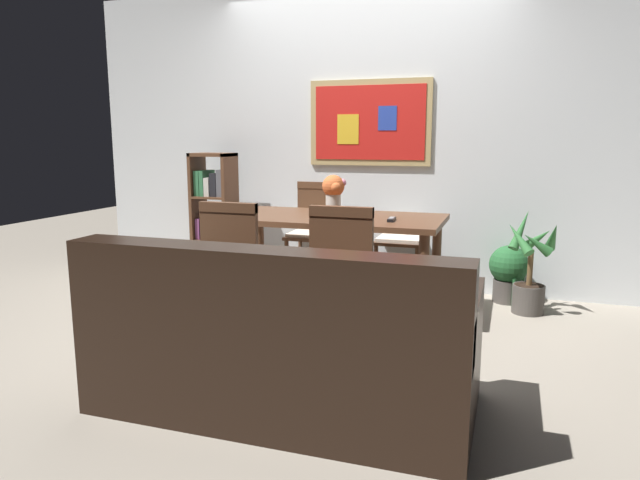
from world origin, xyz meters
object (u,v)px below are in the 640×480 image
dining_chair_near_right (346,266)px  tv_remote (392,219)px  dining_chair_near_left (237,259)px  dining_chair_far_right (402,228)px  leather_couch (281,347)px  dining_chair_far_left (314,224)px  dining_table (331,228)px  potted_palm (530,273)px  bookshelf (214,222)px  flower_vase (334,191)px  potted_ivy (509,272)px

dining_chair_near_right → tv_remote: 0.70m
dining_chair_near_left → tv_remote: (0.86, 0.68, 0.20)m
dining_chair_far_right → tv_remote: (0.08, -0.90, 0.20)m
leather_couch → dining_chair_far_left: bearing=105.4°
dining_table → potted_palm: 1.52m
dining_chair_near_right → dining_chair_near_left: same height
leather_couch → dining_chair_near_right: bearing=85.0°
bookshelf → dining_chair_far_left: bearing=15.1°
bookshelf → dining_chair_near_left: bearing=-56.1°
dining_chair_far_left → potted_palm: dining_chair_far_left is taller
dining_chair_near_right → flower_vase: (-0.33, 0.81, 0.37)m
dining_chair_far_right → potted_palm: 1.12m
leather_couch → dining_chair_far_right: bearing=86.8°
dining_chair_near_right → dining_chair_far_right: same height
dining_chair_near_right → potted_ivy: dining_chair_near_right is taller
leather_couch → bookshelf: size_ratio=1.54×
dining_chair_near_left → potted_ivy: size_ratio=1.65×
dining_chair_far_left → tv_remote: bearing=-45.2°
leather_couch → potted_ivy: size_ratio=3.27×
dining_table → bookshelf: size_ratio=1.40×
dining_chair_near_right → bookshelf: bookshelf is taller
potted_ivy → flower_vase: (-1.27, -0.64, 0.66)m
dining_chair_near_right → potted_ivy: (0.94, 1.44, -0.29)m
dining_chair_near_right → potted_palm: 1.63m
dining_chair_far_left → leather_couch: bearing=-74.6°
dining_chair_near_right → potted_palm: size_ratio=1.17×
potted_palm → flower_vase: bearing=-165.2°
potted_ivy → tv_remote: (-0.80, -0.78, 0.49)m
dining_chair_far_left → leather_couch: size_ratio=0.51×
dining_chair_far_left → potted_palm: 1.87m
dining_table → dining_chair_far_right: 0.88m
dining_chair_far_right → flower_vase: bearing=-117.2°
dining_chair_far_right → potted_ivy: size_ratio=1.65×
flower_vase → dining_chair_far_right: bearing=62.8°
flower_vase → potted_palm: bearing=14.8°
dining_chair_near_right → leather_couch: dining_chair_near_right is taller
potted_palm → potted_ivy: bearing=120.3°
dining_chair_near_left → potted_ivy: dining_chair_near_left is taller
dining_chair_near_right → potted_ivy: size_ratio=1.65×
tv_remote → dining_table: bearing=166.8°
dining_table → dining_chair_near_right: dining_chair_near_right is taller
dining_chair_near_left → tv_remote: dining_chair_near_left is taller
dining_chair_near_left → dining_chair_far_left: 1.56m
dining_chair_near_right → dining_chair_far_right: 1.56m
dining_table → flower_vase: 0.28m
leather_couch → tv_remote: leather_couch is taller
flower_vase → tv_remote: (0.47, -0.15, -0.17)m
leather_couch → flower_vase: bearing=98.7°
dining_chair_near_left → potted_ivy: 2.23m
dining_chair_far_left → tv_remote: size_ratio=5.74×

